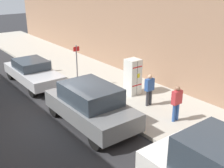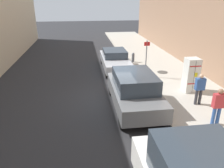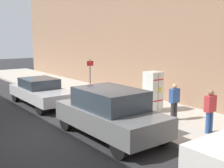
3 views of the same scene
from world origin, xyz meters
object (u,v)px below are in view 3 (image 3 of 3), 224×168
at_px(pedestrian_standing_near, 174,100).
at_px(parked_suv_gray, 110,112).
at_px(street_sign_post, 90,80).
at_px(fire_hydrant, 59,89).
at_px(discarded_refrigerator, 153,92).
at_px(pedestrian_walking_far, 210,108).
at_px(parked_sedan_silver, 41,91).

relative_size(pedestrian_standing_near, parked_suv_gray, 0.34).
xyz_separation_m(street_sign_post, fire_hydrant, (0.02, -3.44, -0.93)).
height_order(street_sign_post, pedestrian_standing_near, street_sign_post).
bearing_deg(pedestrian_standing_near, fire_hydrant, 0.34).
bearing_deg(parked_suv_gray, discarded_refrigerator, -159.95).
height_order(fire_hydrant, pedestrian_walking_far, pedestrian_walking_far).
height_order(street_sign_post, pedestrian_walking_far, street_sign_post).
distance_m(pedestrian_standing_near, parked_suv_gray, 3.09).
height_order(discarded_refrigerator, pedestrian_walking_far, discarded_refrigerator).
bearing_deg(fire_hydrant, discarded_refrigerator, 106.36).
relative_size(discarded_refrigerator, parked_sedan_silver, 0.39).
distance_m(street_sign_post, pedestrian_walking_far, 6.09).
bearing_deg(pedestrian_walking_far, parked_suv_gray, 84.60).
relative_size(pedestrian_standing_near, parked_sedan_silver, 0.33).
height_order(discarded_refrigerator, parked_sedan_silver, discarded_refrigerator).
bearing_deg(street_sign_post, pedestrian_walking_far, 101.53).
xyz_separation_m(fire_hydrant, pedestrian_walking_far, (-1.23, 9.40, 0.51)).
xyz_separation_m(discarded_refrigerator, parked_suv_gray, (3.40, 1.24, -0.16)).
bearing_deg(parked_sedan_silver, street_sign_post, 126.29).
distance_m(pedestrian_standing_near, parked_sedan_silver, 7.11).
bearing_deg(pedestrian_walking_far, pedestrian_standing_near, 24.71).
height_order(pedestrian_standing_near, parked_suv_gray, parked_suv_gray).
xyz_separation_m(pedestrian_walking_far, pedestrian_standing_near, (-0.20, -1.80, -0.03)).
bearing_deg(pedestrian_standing_near, parked_suv_gray, 73.69).
bearing_deg(fire_hydrant, pedestrian_standing_near, 100.69).
bearing_deg(street_sign_post, parked_sedan_silver, -53.71).
bearing_deg(discarded_refrigerator, parked_suv_gray, 20.05).
bearing_deg(parked_sedan_silver, pedestrian_walking_far, 109.26).
distance_m(discarded_refrigerator, parked_suv_gray, 3.63).
distance_m(discarded_refrigerator, pedestrian_walking_far, 3.40).
relative_size(discarded_refrigerator, street_sign_post, 0.79).
xyz_separation_m(street_sign_post, parked_suv_gray, (1.65, 3.84, -0.56)).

